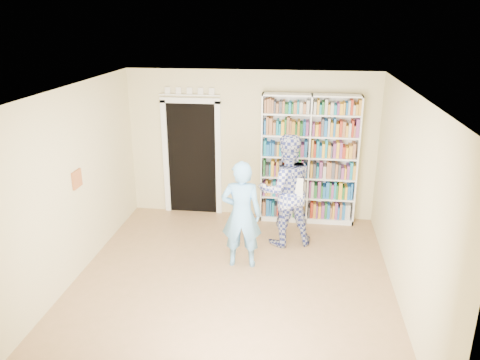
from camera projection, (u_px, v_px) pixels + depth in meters
The scene contains 11 objects.
floor at pixel (232, 284), 6.61m from camera, with size 5.00×5.00×0.00m, color olive.
ceiling at pixel (230, 92), 5.71m from camera, with size 5.00×5.00×0.00m, color white.
wall_back at pixel (251, 145), 8.50m from camera, with size 4.50×4.50×0.00m, color beige.
wall_left at pixel (69, 187), 6.43m from camera, with size 5.00×5.00×0.00m, color beige.
wall_right at pixel (407, 203), 5.89m from camera, with size 5.00×5.00×0.00m, color beige.
bookshelf at pixel (309, 159), 8.28m from camera, with size 1.69×0.32×2.33m.
doorway at pixel (192, 153), 8.67m from camera, with size 1.10×0.08×2.43m.
wall_art at pixel (77, 179), 6.60m from camera, with size 0.03×0.25×0.25m, color brown.
man_blue at pixel (241, 215), 6.86m from camera, with size 0.60×0.39×1.65m, color #64A6DE.
man_plaid at pixel (286, 190), 7.51m from camera, with size 0.90×0.70×1.85m, color navy.
paper_sheet at pixel (296, 187), 7.23m from camera, with size 0.22×0.01×0.32m, color white.
Camera 1 is at (0.85, -5.68, 3.59)m, focal length 35.00 mm.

